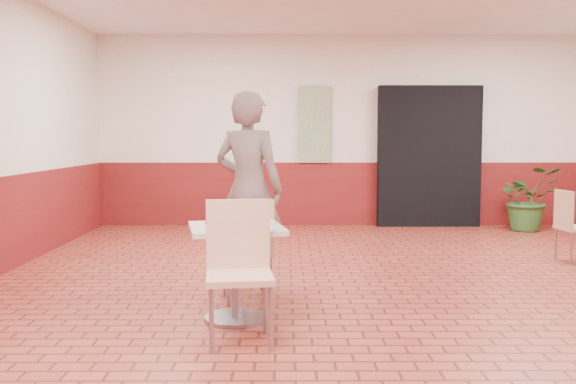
{
  "coord_description": "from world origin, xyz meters",
  "views": [
    {
      "loc": [
        -1.06,
        -5.18,
        1.42
      ],
      "look_at": [
        -1.04,
        0.19,
        0.95
      ],
      "focal_mm": 40.0,
      "sensor_mm": 36.0,
      "label": 1
    }
  ],
  "objects_px": {
    "chair_main_back": "(248,245)",
    "paper_cup": "(255,215)",
    "main_table": "(236,257)",
    "serving_tray": "(236,224)",
    "customer": "(249,189)",
    "ring_donut": "(221,219)",
    "long_john_donut": "(242,220)",
    "potted_plant": "(528,199)",
    "chair_main_front": "(239,263)",
    "chair_second_left": "(572,222)"
  },
  "relations": [
    {
      "from": "chair_main_back",
      "to": "chair_second_left",
      "type": "height_order",
      "value": "chair_main_back"
    },
    {
      "from": "long_john_donut",
      "to": "potted_plant",
      "type": "distance_m",
      "value": 6.18
    },
    {
      "from": "customer",
      "to": "paper_cup",
      "type": "distance_m",
      "value": 1.05
    },
    {
      "from": "chair_second_left",
      "to": "customer",
      "type": "bearing_deg",
      "value": 100.65
    },
    {
      "from": "chair_main_back",
      "to": "long_john_donut",
      "type": "relative_size",
      "value": 5.3
    },
    {
      "from": "potted_plant",
      "to": "ring_donut",
      "type": "bearing_deg",
      "value": -132.07
    },
    {
      "from": "serving_tray",
      "to": "long_john_donut",
      "type": "distance_m",
      "value": 0.08
    },
    {
      "from": "main_table",
      "to": "chair_main_front",
      "type": "relative_size",
      "value": 0.75
    },
    {
      "from": "ring_donut",
      "to": "long_john_donut",
      "type": "distance_m",
      "value": 0.22
    },
    {
      "from": "long_john_donut",
      "to": "potted_plant",
      "type": "xyz_separation_m",
      "value": [
        3.97,
        4.73,
        -0.3
      ]
    },
    {
      "from": "chair_main_back",
      "to": "chair_second_left",
      "type": "relative_size",
      "value": 1.1
    },
    {
      "from": "serving_tray",
      "to": "ring_donut",
      "type": "bearing_deg",
      "value": 143.25
    },
    {
      "from": "ring_donut",
      "to": "paper_cup",
      "type": "relative_size",
      "value": 1.04
    },
    {
      "from": "chair_second_left",
      "to": "chair_main_back",
      "type": "bearing_deg",
      "value": 109.42
    },
    {
      "from": "customer",
      "to": "serving_tray",
      "type": "distance_m",
      "value": 1.15
    },
    {
      "from": "paper_cup",
      "to": "serving_tray",
      "type": "bearing_deg",
      "value": -144.68
    },
    {
      "from": "serving_tray",
      "to": "potted_plant",
      "type": "distance_m",
      "value": 6.18
    },
    {
      "from": "chair_main_front",
      "to": "ring_donut",
      "type": "bearing_deg",
      "value": 100.75
    },
    {
      "from": "ring_donut",
      "to": "chair_main_back",
      "type": "bearing_deg",
      "value": 66.59
    },
    {
      "from": "ring_donut",
      "to": "chair_second_left",
      "type": "height_order",
      "value": "chair_second_left"
    },
    {
      "from": "serving_tray",
      "to": "chair_main_front",
      "type": "bearing_deg",
      "value": -83.51
    },
    {
      "from": "customer",
      "to": "chair_main_back",
      "type": "bearing_deg",
      "value": 113.56
    },
    {
      "from": "paper_cup",
      "to": "main_table",
      "type": "bearing_deg",
      "value": -144.68
    },
    {
      "from": "long_john_donut",
      "to": "paper_cup",
      "type": "relative_size",
      "value": 1.9
    },
    {
      "from": "chair_main_back",
      "to": "potted_plant",
      "type": "distance_m",
      "value": 5.75
    },
    {
      "from": "customer",
      "to": "long_john_donut",
      "type": "distance_m",
      "value": 1.19
    },
    {
      "from": "chair_main_back",
      "to": "customer",
      "type": "bearing_deg",
      "value": -98.54
    },
    {
      "from": "main_table",
      "to": "customer",
      "type": "bearing_deg",
      "value": 88.38
    },
    {
      "from": "main_table",
      "to": "chair_second_left",
      "type": "bearing_deg",
      "value": 32.04
    },
    {
      "from": "chair_main_back",
      "to": "paper_cup",
      "type": "bearing_deg",
      "value": 89.55
    },
    {
      "from": "ring_donut",
      "to": "serving_tray",
      "type": "bearing_deg",
      "value": -36.75
    },
    {
      "from": "serving_tray",
      "to": "ring_donut",
      "type": "distance_m",
      "value": 0.16
    },
    {
      "from": "chair_main_back",
      "to": "potted_plant",
      "type": "bearing_deg",
      "value": -144.57
    },
    {
      "from": "chair_main_back",
      "to": "customer",
      "type": "relative_size",
      "value": 0.48
    },
    {
      "from": "long_john_donut",
      "to": "paper_cup",
      "type": "distance_m",
      "value": 0.17
    },
    {
      "from": "serving_tray",
      "to": "customer",
      "type": "bearing_deg",
      "value": 88.38
    },
    {
      "from": "chair_main_back",
      "to": "customer",
      "type": "distance_m",
      "value": 0.75
    },
    {
      "from": "paper_cup",
      "to": "potted_plant",
      "type": "distance_m",
      "value": 6.02
    },
    {
      "from": "main_table",
      "to": "chair_second_left",
      "type": "height_order",
      "value": "chair_second_left"
    },
    {
      "from": "main_table",
      "to": "ring_donut",
      "type": "height_order",
      "value": "ring_donut"
    },
    {
      "from": "chair_main_back",
      "to": "ring_donut",
      "type": "distance_m",
      "value": 0.54
    },
    {
      "from": "customer",
      "to": "paper_cup",
      "type": "relative_size",
      "value": 20.85
    },
    {
      "from": "paper_cup",
      "to": "ring_donut",
      "type": "bearing_deg",
      "value": -179.07
    },
    {
      "from": "main_table",
      "to": "long_john_donut",
      "type": "relative_size",
      "value": 4.36
    },
    {
      "from": "chair_main_front",
      "to": "ring_donut",
      "type": "relative_size",
      "value": 10.63
    },
    {
      "from": "paper_cup",
      "to": "potted_plant",
      "type": "xyz_separation_m",
      "value": [
        3.88,
        4.59,
        -0.32
      ]
    },
    {
      "from": "long_john_donut",
      "to": "ring_donut",
      "type": "bearing_deg",
      "value": 142.18
    },
    {
      "from": "chair_main_front",
      "to": "long_john_donut",
      "type": "xyz_separation_m",
      "value": [
        -0.0,
        0.44,
        0.24
      ]
    },
    {
      "from": "potted_plant",
      "to": "chair_second_left",
      "type": "bearing_deg",
      "value": -99.92
    },
    {
      "from": "chair_main_back",
      "to": "long_john_donut",
      "type": "distance_m",
      "value": 0.63
    }
  ]
}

